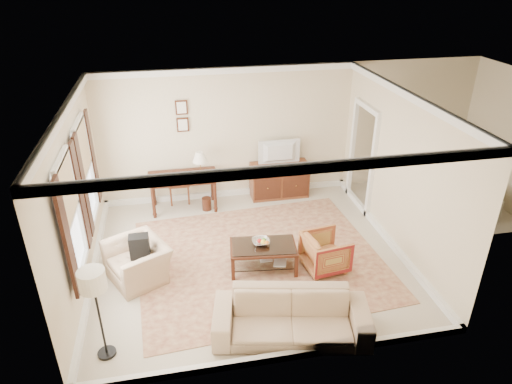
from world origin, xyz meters
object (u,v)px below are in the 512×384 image
object	(u,v)px
tv	(280,146)
club_armchair	(137,256)
sofa	(292,311)
coffee_table	(263,250)
striped_armchair	(326,251)
sideboard	(279,180)
writing_desk	(183,180)

from	to	relation	value
tv	club_armchair	world-z (taller)	tv
sofa	coffee_table	bearing A→B (deg)	103.92
striped_armchair	sofa	xyz separation A→B (m)	(-0.99, -1.42, 0.07)
coffee_table	club_armchair	distance (m)	2.12
sideboard	tv	bearing A→B (deg)	-90.00
tv	coffee_table	size ratio (longest dim) A/B	0.74
coffee_table	club_armchair	size ratio (longest dim) A/B	1.19
writing_desk	sideboard	bearing A→B (deg)	4.88
coffee_table	club_armchair	xyz separation A→B (m)	(-2.12, 0.15, 0.07)
club_armchair	writing_desk	bearing A→B (deg)	131.91
club_armchair	sofa	xyz separation A→B (m)	(2.18, -1.78, -0.01)
writing_desk	tv	bearing A→B (deg)	4.35
writing_desk	coffee_table	xyz separation A→B (m)	(1.22, -2.43, -0.31)
sideboard	coffee_table	distance (m)	2.77
sideboard	sofa	world-z (taller)	sofa
writing_desk	tv	world-z (taller)	tv
tv	striped_armchair	bearing A→B (deg)	92.64
sofa	club_armchair	bearing A→B (deg)	152.48
writing_desk	sofa	size ratio (longest dim) A/B	0.65
writing_desk	coffee_table	bearing A→B (deg)	-63.34
club_armchair	sofa	size ratio (longest dim) A/B	0.46
sideboard	striped_armchair	size ratio (longest dim) A/B	1.77
tv	striped_armchair	world-z (taller)	tv
club_armchair	sideboard	bearing A→B (deg)	102.35
sideboard	club_armchair	bearing A→B (deg)	-140.97
sofa	sideboard	bearing A→B (deg)	90.22
coffee_table	sofa	distance (m)	1.63
club_armchair	sofa	distance (m)	2.81
sideboard	sofa	distance (m)	4.33
writing_desk	coffee_table	world-z (taller)	writing_desk
writing_desk	sofa	xyz separation A→B (m)	(1.28, -4.06, -0.25)
writing_desk	club_armchair	world-z (taller)	club_armchair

